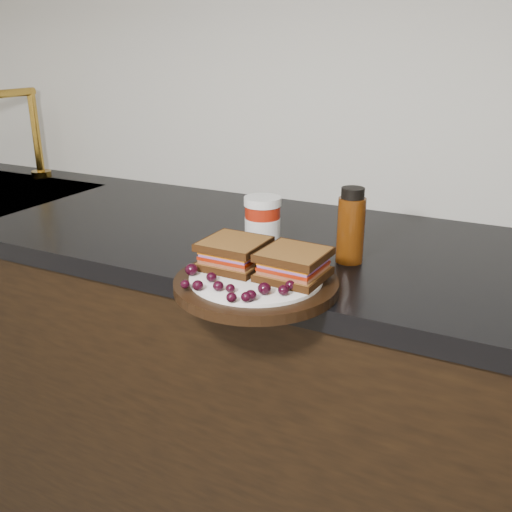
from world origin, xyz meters
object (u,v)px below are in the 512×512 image
at_px(condiment_jar, 262,224).
at_px(oil_bottle, 351,225).
at_px(sandwich_left, 234,253).
at_px(plate, 256,284).

xyz_separation_m(condiment_jar, oil_bottle, (0.18, 0.01, 0.02)).
relative_size(condiment_jar, oil_bottle, 0.76).
xyz_separation_m(sandwich_left, condiment_jar, (-0.02, 0.16, 0.01)).
bearing_deg(sandwich_left, condiment_jar, 99.88).
xyz_separation_m(sandwich_left, oil_bottle, (0.15, 0.18, 0.02)).
distance_m(sandwich_left, condiment_jar, 0.16).
relative_size(plate, sandwich_left, 2.65).
distance_m(condiment_jar, oil_bottle, 0.18).
xyz_separation_m(plate, oil_bottle, (0.10, 0.20, 0.06)).
relative_size(plate, condiment_jar, 2.56).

